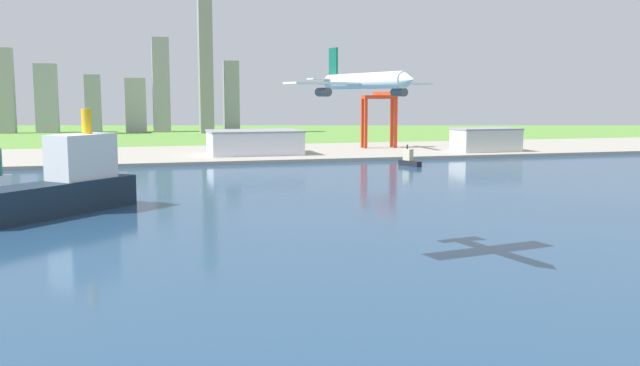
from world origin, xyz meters
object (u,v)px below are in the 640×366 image
object	(u,v)px
airplane_landing	(364,81)
tugboat_small	(409,160)
warehouse_annex	(486,140)
cargo_ship	(63,185)
port_crane_red	(380,107)
warehouse_main	(254,142)

from	to	relation	value
airplane_landing	tugboat_small	bearing A→B (deg)	64.88
tugboat_small	warehouse_annex	bearing A→B (deg)	36.06
cargo_ship	warehouse_annex	size ratio (longest dim) A/B	1.27
tugboat_small	port_crane_red	xyz separation A→B (m)	(21.59, 112.62, 30.25)
warehouse_main	airplane_landing	bearing A→B (deg)	-94.46
warehouse_main	port_crane_red	bearing A→B (deg)	16.58
tugboat_small	warehouse_main	xyz separation A→B (m)	(-82.39, 81.67, 7.02)
warehouse_main	warehouse_annex	world-z (taller)	warehouse_annex
airplane_landing	warehouse_main	bearing A→B (deg)	85.54
warehouse_annex	port_crane_red	bearing A→B (deg)	142.12
cargo_ship	tugboat_small	bearing A→B (deg)	34.05
airplane_landing	tugboat_small	world-z (taller)	airplane_landing
cargo_ship	warehouse_main	bearing A→B (deg)	62.83
airplane_landing	warehouse_annex	distance (m)	349.59
cargo_ship	airplane_landing	bearing A→B (deg)	-49.58
warehouse_main	warehouse_annex	xyz separation A→B (m)	(168.31, -19.10, 0.13)
tugboat_small	cargo_ship	bearing A→B (deg)	-145.95
airplane_landing	cargo_ship	size ratio (longest dim) A/B	0.75
warehouse_main	warehouse_annex	bearing A→B (deg)	-6.47
cargo_ship	port_crane_red	world-z (taller)	port_crane_red
airplane_landing	warehouse_main	distance (m)	311.78
tugboat_small	port_crane_red	size ratio (longest dim) A/B	0.37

